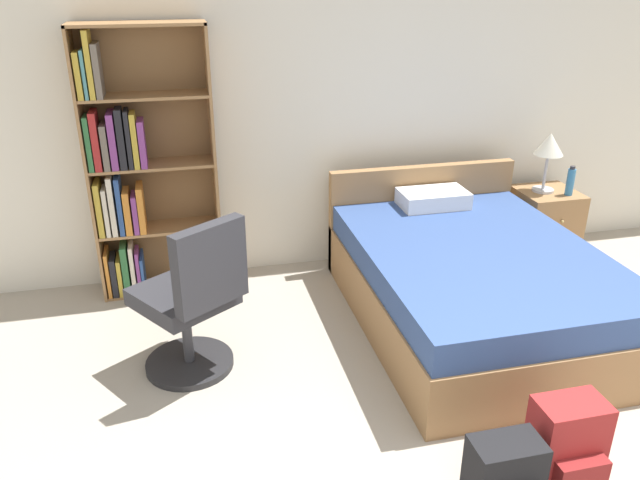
{
  "coord_description": "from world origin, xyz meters",
  "views": [
    {
      "loc": [
        -1.26,
        -1.27,
        2.22
      ],
      "look_at": [
        -0.49,
        1.98,
        0.74
      ],
      "focal_mm": 35.0,
      "sensor_mm": 36.0,
      "label": 1
    }
  ],
  "objects_px": {
    "bookshelf": "(135,172)",
    "office_chair": "(193,303)",
    "nightstand": "(543,224)",
    "water_bottle": "(570,181)",
    "table_lamp": "(549,147)",
    "backpack_red": "(567,445)",
    "bed": "(471,281)",
    "backpack_black": "(506,478)"
  },
  "relations": [
    {
      "from": "water_bottle",
      "to": "bookshelf",
      "type": "bearing_deg",
      "value": 175.42
    },
    {
      "from": "table_lamp",
      "to": "backpack_black",
      "type": "height_order",
      "value": "table_lamp"
    },
    {
      "from": "bookshelf",
      "to": "nightstand",
      "type": "height_order",
      "value": "bookshelf"
    },
    {
      "from": "nightstand",
      "to": "bed",
      "type": "bearing_deg",
      "value": -142.23
    },
    {
      "from": "table_lamp",
      "to": "backpack_red",
      "type": "distance_m",
      "value": 2.66
    },
    {
      "from": "bed",
      "to": "water_bottle",
      "type": "height_order",
      "value": "bed"
    },
    {
      "from": "water_bottle",
      "to": "backpack_black",
      "type": "relative_size",
      "value": 0.65
    },
    {
      "from": "nightstand",
      "to": "backpack_black",
      "type": "distance_m",
      "value": 2.84
    },
    {
      "from": "bed",
      "to": "table_lamp",
      "type": "relative_size",
      "value": 4.31
    },
    {
      "from": "bed",
      "to": "water_bottle",
      "type": "bearing_deg",
      "value": 31.18
    },
    {
      "from": "nightstand",
      "to": "table_lamp",
      "type": "height_order",
      "value": "table_lamp"
    },
    {
      "from": "bookshelf",
      "to": "nightstand",
      "type": "bearing_deg",
      "value": -2.67
    },
    {
      "from": "office_chair",
      "to": "backpack_red",
      "type": "relative_size",
      "value": 2.31
    },
    {
      "from": "nightstand",
      "to": "water_bottle",
      "type": "distance_m",
      "value": 0.42
    },
    {
      "from": "office_chair",
      "to": "water_bottle",
      "type": "bearing_deg",
      "value": 16.64
    },
    {
      "from": "bookshelf",
      "to": "backpack_red",
      "type": "height_order",
      "value": "bookshelf"
    },
    {
      "from": "nightstand",
      "to": "water_bottle",
      "type": "xyz_separation_m",
      "value": [
        0.1,
        -0.11,
        0.39
      ]
    },
    {
      "from": "office_chair",
      "to": "backpack_black",
      "type": "xyz_separation_m",
      "value": [
        1.25,
        -1.34,
        -0.29
      ]
    },
    {
      "from": "office_chair",
      "to": "water_bottle",
      "type": "relative_size",
      "value": 4.26
    },
    {
      "from": "office_chair",
      "to": "table_lamp",
      "type": "xyz_separation_m",
      "value": [
        2.81,
        1.01,
        0.45
      ]
    },
    {
      "from": "table_lamp",
      "to": "backpack_red",
      "type": "height_order",
      "value": "table_lamp"
    },
    {
      "from": "bookshelf",
      "to": "office_chair",
      "type": "xyz_separation_m",
      "value": [
        0.3,
        -1.14,
        -0.44
      ]
    },
    {
      "from": "backpack_black",
      "to": "backpack_red",
      "type": "xyz_separation_m",
      "value": [
        0.35,
        0.09,
        0.03
      ]
    },
    {
      "from": "nightstand",
      "to": "backpack_red",
      "type": "distance_m",
      "value": 2.57
    },
    {
      "from": "office_chair",
      "to": "table_lamp",
      "type": "relative_size",
      "value": 2.12
    },
    {
      "from": "table_lamp",
      "to": "water_bottle",
      "type": "xyz_separation_m",
      "value": [
        0.15,
        -0.13,
        -0.25
      ]
    },
    {
      "from": "bookshelf",
      "to": "office_chair",
      "type": "distance_m",
      "value": 1.26
    },
    {
      "from": "water_bottle",
      "to": "backpack_red",
      "type": "height_order",
      "value": "water_bottle"
    },
    {
      "from": "nightstand",
      "to": "backpack_black",
      "type": "height_order",
      "value": "nightstand"
    },
    {
      "from": "bed",
      "to": "office_chair",
      "type": "bearing_deg",
      "value": -173.82
    },
    {
      "from": "nightstand",
      "to": "water_bottle",
      "type": "bearing_deg",
      "value": -48.09
    },
    {
      "from": "bed",
      "to": "backpack_red",
      "type": "bearing_deg",
      "value": -98.37
    },
    {
      "from": "water_bottle",
      "to": "backpack_red",
      "type": "xyz_separation_m",
      "value": [
        -1.35,
        -2.14,
        -0.47
      ]
    },
    {
      "from": "bookshelf",
      "to": "backpack_black",
      "type": "bearing_deg",
      "value": -57.96
    },
    {
      "from": "bed",
      "to": "bookshelf",
      "type": "bearing_deg",
      "value": 155.98
    },
    {
      "from": "bed",
      "to": "table_lamp",
      "type": "distance_m",
      "value": 1.43
    },
    {
      "from": "bookshelf",
      "to": "backpack_red",
      "type": "xyz_separation_m",
      "value": [
        1.91,
        -2.4,
        -0.7
      ]
    },
    {
      "from": "table_lamp",
      "to": "bed",
      "type": "bearing_deg",
      "value": -140.54
    },
    {
      "from": "bed",
      "to": "backpack_black",
      "type": "xyz_separation_m",
      "value": [
        -0.57,
        -1.54,
        -0.12
      ]
    },
    {
      "from": "backpack_black",
      "to": "backpack_red",
      "type": "height_order",
      "value": "backpack_red"
    },
    {
      "from": "office_chair",
      "to": "backpack_red",
      "type": "distance_m",
      "value": 2.05
    },
    {
      "from": "office_chair",
      "to": "backpack_black",
      "type": "bearing_deg",
      "value": -46.99
    }
  ]
}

